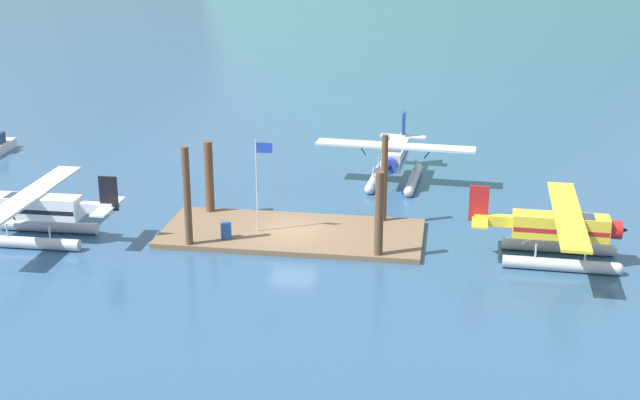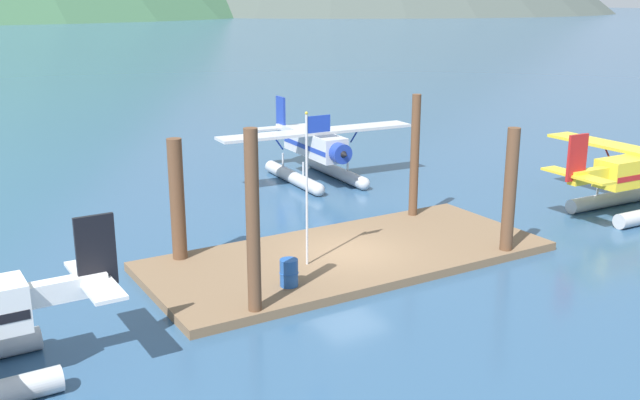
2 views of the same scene
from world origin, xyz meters
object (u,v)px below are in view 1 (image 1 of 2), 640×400
at_px(fuel_drum, 226,231).
at_px(seaplane_yellow_stbd_aft, 560,233).
at_px(mooring_buoy, 14,221).
at_px(seaplane_silver_bow_right, 395,160).
at_px(flagpole, 259,174).
at_px(seaplane_white_port_aft, 37,213).

bearing_deg(fuel_drum, seaplane_yellow_stbd_aft, 0.54).
xyz_separation_m(fuel_drum, mooring_buoy, (-12.63, 0.59, -0.36)).
height_order(seaplane_silver_bow_right, seaplane_yellow_stbd_aft, same).
height_order(fuel_drum, mooring_buoy, fuel_drum).
relative_size(mooring_buoy, seaplane_silver_bow_right, 0.07).
bearing_deg(mooring_buoy, flagpole, 3.12).
distance_m(seaplane_white_port_aft, seaplane_yellow_stbd_aft, 27.87).
bearing_deg(fuel_drum, flagpole, 40.78).
bearing_deg(seaplane_yellow_stbd_aft, seaplane_white_port_aft, -177.46).
bearing_deg(seaplane_white_port_aft, seaplane_silver_bow_right, 35.89).
xyz_separation_m(fuel_drum, seaplane_silver_bow_right, (8.25, 12.34, 0.84)).
xyz_separation_m(fuel_drum, seaplane_yellow_stbd_aft, (17.56, 0.16, 0.84)).
xyz_separation_m(seaplane_white_port_aft, seaplane_yellow_stbd_aft, (27.84, 1.24, 0.00)).
xyz_separation_m(fuel_drum, seaplane_white_port_aft, (-10.28, -1.07, 0.84)).
distance_m(mooring_buoy, seaplane_white_port_aft, 3.11).
distance_m(seaplane_silver_bow_right, seaplane_white_port_aft, 22.88).
bearing_deg(seaplane_silver_bow_right, mooring_buoy, -150.64).
bearing_deg(mooring_buoy, seaplane_yellow_stbd_aft, -0.82).
bearing_deg(mooring_buoy, seaplane_silver_bow_right, 29.36).
distance_m(mooring_buoy, seaplane_yellow_stbd_aft, 30.21).
bearing_deg(flagpole, mooring_buoy, -176.88).
distance_m(flagpole, mooring_buoy, 14.60).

